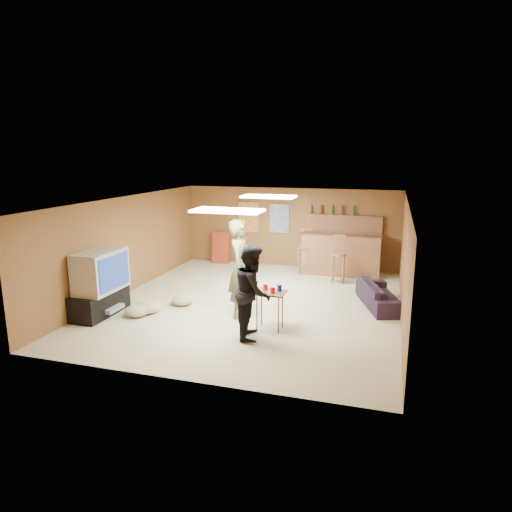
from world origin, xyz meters
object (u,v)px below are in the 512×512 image
(person_black, at_px, (253,292))
(sofa, at_px, (381,295))
(person_olive, at_px, (241,269))
(tray_table, at_px, (270,311))
(bar_counter, at_px, (341,254))
(tv_body, at_px, (101,271))

(person_black, relative_size, sofa, 0.96)
(person_olive, bearing_deg, sofa, -66.13)
(person_olive, relative_size, tray_table, 2.69)
(person_olive, bearing_deg, bar_counter, -26.30)
(tray_table, bearing_deg, sofa, 45.21)
(person_black, height_order, tray_table, person_black)
(tv_body, bearing_deg, tray_table, 3.56)
(bar_counter, bearing_deg, tv_body, -133.00)
(bar_counter, distance_m, person_olive, 4.04)
(bar_counter, relative_size, person_black, 1.23)
(tv_body, height_order, bar_counter, tv_body)
(tv_body, height_order, tray_table, tv_body)
(person_olive, bearing_deg, person_black, -154.58)
(tray_table, bearing_deg, tv_body, -176.44)
(tv_body, distance_m, person_black, 3.17)
(person_olive, relative_size, person_black, 1.18)
(sofa, bearing_deg, person_black, 119.52)
(person_olive, xyz_separation_m, person_black, (0.52, -0.92, -0.15))
(sofa, bearing_deg, person_olive, 99.73)
(person_black, bearing_deg, tv_body, 74.05)
(sofa, height_order, tray_table, tray_table)
(sofa, bearing_deg, bar_counter, 7.04)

